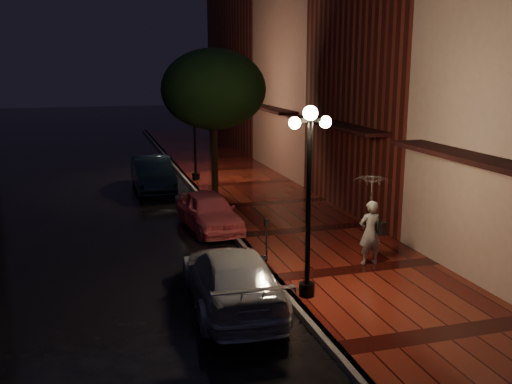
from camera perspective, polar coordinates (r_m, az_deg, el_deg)
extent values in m
plane|color=black|center=(17.71, -1.88, -4.81)|extent=(120.00, 120.00, 0.00)
cube|color=#420F0B|center=(18.35, 4.96, -3.98)|extent=(4.50, 60.00, 0.15)
cube|color=#595451|center=(17.69, -1.88, -4.57)|extent=(0.25, 60.00, 0.15)
cube|color=#511914|center=(21.50, 15.44, 12.72)|extent=(5.00, 8.00, 11.00)
cube|color=#8C5951|center=(28.65, 6.82, 10.96)|extent=(5.00, 8.00, 9.00)
cube|color=#511914|center=(38.05, 0.84, 12.20)|extent=(5.00, 12.00, 10.00)
cylinder|color=black|center=(12.64, 5.26, -1.90)|extent=(0.12, 0.12, 4.00)
cylinder|color=black|center=(13.22, 5.10, -9.68)|extent=(0.36, 0.36, 0.30)
cube|color=black|center=(12.29, 5.45, 7.17)|extent=(0.70, 0.08, 0.08)
sphere|color=#FDCB98|center=(12.28, 5.46, 7.86)|extent=(0.32, 0.32, 0.32)
sphere|color=#FDCB98|center=(12.17, 3.90, 6.90)|extent=(0.26, 0.26, 0.26)
sphere|color=#FDCB98|center=(12.43, 6.96, 6.96)|extent=(0.26, 0.26, 0.26)
cylinder|color=black|center=(25.96, -6.14, 5.60)|extent=(0.12, 0.12, 4.00)
cylinder|color=black|center=(26.25, -6.04, 1.59)|extent=(0.36, 0.36, 0.30)
cube|color=black|center=(25.79, -6.24, 10.01)|extent=(0.70, 0.08, 0.08)
sphere|color=#FDCB98|center=(25.79, -6.25, 10.34)|extent=(0.32, 0.32, 0.32)
sphere|color=#FDCB98|center=(25.74, -7.02, 9.87)|extent=(0.26, 0.26, 0.26)
sphere|color=#FDCB98|center=(25.86, -5.46, 9.92)|extent=(0.26, 0.26, 0.26)
cylinder|color=black|center=(23.15, -4.18, 3.78)|extent=(0.28, 0.28, 3.20)
ellipsoid|color=black|center=(22.89, -4.28, 10.22)|extent=(4.16, 4.16, 3.20)
sphere|color=black|center=(23.66, -2.89, 8.86)|extent=(1.80, 1.80, 1.80)
sphere|color=black|center=(22.11, -5.41, 8.82)|extent=(1.80, 1.80, 1.80)
imported|color=#EC616B|center=(18.69, -4.72, -1.90)|extent=(1.86, 3.82, 1.26)
imported|color=black|center=(24.81, -10.30, 1.79)|extent=(1.57, 4.38, 1.44)
imported|color=#A2A3AA|center=(12.83, -2.40, -8.59)|extent=(2.13, 4.70, 1.34)
imported|color=silver|center=(15.25, 11.33, -3.99)|extent=(0.64, 0.43, 1.72)
imported|color=silver|center=(14.98, 11.51, 0.00)|extent=(1.00, 1.02, 0.92)
cylinder|color=black|center=(15.14, 11.39, -2.54)|extent=(0.02, 0.02, 1.37)
cube|color=black|center=(15.31, 12.39, -3.53)|extent=(0.14, 0.32, 0.34)
cylinder|color=black|center=(15.21, 1.06, -5.21)|extent=(0.05, 0.05, 0.99)
cube|color=black|center=(15.04, 1.07, -3.08)|extent=(0.12, 0.10, 0.20)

